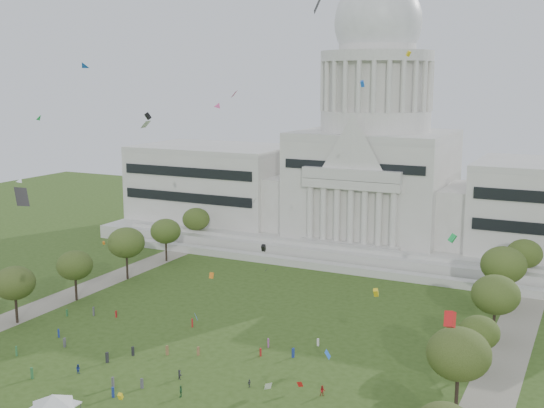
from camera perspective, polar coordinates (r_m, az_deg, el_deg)
name	(u,v)px	position (r m, az deg, el deg)	size (l,w,h in m)	color
ground	(145,403)	(112.00, -10.59, -16.04)	(400.00, 400.00, 0.00)	#324C18
capitol	(373,172)	(204.55, 8.48, 2.67)	(160.00, 64.50, 91.30)	beige
path_left	(51,303)	(162.44, -17.99, -7.85)	(8.00, 160.00, 0.04)	gray
path_right	(495,386)	(121.12, 18.13, -14.27)	(8.00, 160.00, 0.04)	gray
row_tree_l_2	(15,283)	(149.51, -20.74, -6.20)	(8.42, 8.42, 11.97)	black
row_tree_r_2	(459,354)	(106.41, 15.36, -12.00)	(9.55, 9.55, 13.58)	black
row_tree_l_3	(75,265)	(160.24, -16.18, -4.95)	(8.12, 8.12, 11.55)	black
row_tree_r_3	(479,333)	(123.01, 16.94, -10.25)	(7.01, 7.01, 9.98)	black
row_tree_l_4	(126,243)	(173.57, -12.10, -3.18)	(9.29, 9.29, 13.21)	black
row_tree_r_4	(496,295)	(136.86, 18.21, -7.23)	(9.19, 9.19, 13.06)	black
row_tree_l_5	(166,231)	(188.95, -8.89, -2.27)	(8.33, 8.33, 11.85)	black
row_tree_r_5	(504,265)	(156.07, 18.81, -4.85)	(9.82, 9.82, 13.96)	black
row_tree_l_6	(196,219)	(204.60, -6.37, -1.27)	(8.19, 8.19, 11.64)	black
row_tree_r_6	(524,254)	(173.47, 20.37, -3.92)	(8.42, 8.42, 11.97)	black
event_tent	(53,400)	(108.05, -17.83, -15.37)	(8.20, 8.20, 4.48)	#4C4C4C
person_2	(323,391)	(112.26, 4.25, -15.32)	(0.84, 0.52, 1.74)	#B21E1E
person_4	(181,391)	(112.61, -7.64, -15.26)	(1.10, 0.60, 1.87)	#33723F
person_5	(179,374)	(118.64, -7.75, -13.94)	(1.52, 0.60, 1.64)	#4C4C51
person_8	(78,369)	(124.15, -15.92, -13.12)	(0.80, 0.49, 1.64)	navy
person_10	(249,383)	(114.95, -1.91, -14.76)	(0.78, 0.43, 1.34)	#4C4C51
distant_crowd	(127,352)	(128.87, -12.01, -12.01)	(64.77, 37.94, 1.95)	#4C4C51
kite_swarm	(226,226)	(106.38, -3.90, -1.84)	(84.82, 99.01, 56.42)	yellow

